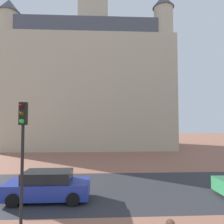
# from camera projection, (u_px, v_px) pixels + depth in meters

# --- Properties ---
(ground_plane) EXTENTS (120.00, 120.00, 0.00)m
(ground_plane) POSITION_uv_depth(u_px,v_px,m) (107.00, 179.00, 14.55)
(ground_plane) COLOR #93604C
(street_asphalt_strip) EXTENTS (120.00, 7.56, 0.00)m
(street_asphalt_strip) POSITION_uv_depth(u_px,v_px,m) (108.00, 189.00, 12.46)
(street_asphalt_strip) COLOR #2D2D33
(street_asphalt_strip) RESTS_ON ground_plane
(landmark_building) EXTENTS (25.80, 13.50, 37.75)m
(landmark_building) POSITION_uv_depth(u_px,v_px,m) (90.00, 84.00, 34.56)
(landmark_building) COLOR beige
(landmark_building) RESTS_ON ground_plane
(car_blue) EXTENTS (4.31, 1.94, 1.49)m
(car_blue) POSITION_uv_depth(u_px,v_px,m) (48.00, 186.00, 10.68)
(car_blue) COLOR #23389E
(car_blue) RESTS_ON ground_plane
(traffic_light_pole) EXTENTS (0.28, 0.34, 4.84)m
(traffic_light_pole) POSITION_uv_depth(u_px,v_px,m) (23.00, 140.00, 8.03)
(traffic_light_pole) COLOR black
(traffic_light_pole) RESTS_ON ground_plane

